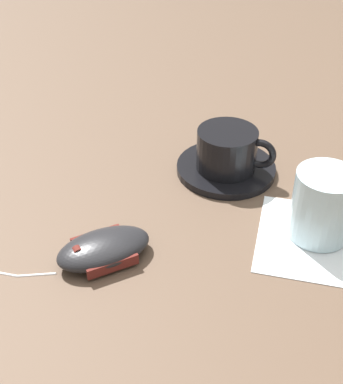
{
  "coord_description": "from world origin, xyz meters",
  "views": [
    {
      "loc": [
        0.53,
        0.12,
        0.44
      ],
      "look_at": [
        0.01,
        -0.1,
        0.03
      ],
      "focal_mm": 50.0,
      "sensor_mm": 36.0,
      "label": 1
    }
  ],
  "objects_px": {
    "computer_mouse": "(104,248)",
    "saucer": "(226,168)",
    "coffee_cup": "(228,150)",
    "drinking_glass": "(323,205)"
  },
  "relations": [
    {
      "from": "computer_mouse",
      "to": "saucer",
      "type": "bearing_deg",
      "value": 162.06
    },
    {
      "from": "computer_mouse",
      "to": "drinking_glass",
      "type": "height_order",
      "value": "drinking_glass"
    },
    {
      "from": "saucer",
      "to": "drinking_glass",
      "type": "distance_m",
      "value": 0.18
    },
    {
      "from": "saucer",
      "to": "coffee_cup",
      "type": "height_order",
      "value": "coffee_cup"
    },
    {
      "from": "saucer",
      "to": "computer_mouse",
      "type": "distance_m",
      "value": 0.25
    },
    {
      "from": "saucer",
      "to": "coffee_cup",
      "type": "xyz_separation_m",
      "value": [
        0.0,
        0.0,
        0.04
      ]
    },
    {
      "from": "computer_mouse",
      "to": "drinking_glass",
      "type": "xyz_separation_m",
      "value": [
        -0.14,
        0.23,
        0.03
      ]
    },
    {
      "from": "coffee_cup",
      "to": "computer_mouse",
      "type": "distance_m",
      "value": 0.24
    },
    {
      "from": "drinking_glass",
      "to": "computer_mouse",
      "type": "bearing_deg",
      "value": -57.76
    },
    {
      "from": "computer_mouse",
      "to": "coffee_cup",
      "type": "bearing_deg",
      "value": 161.17
    }
  ]
}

